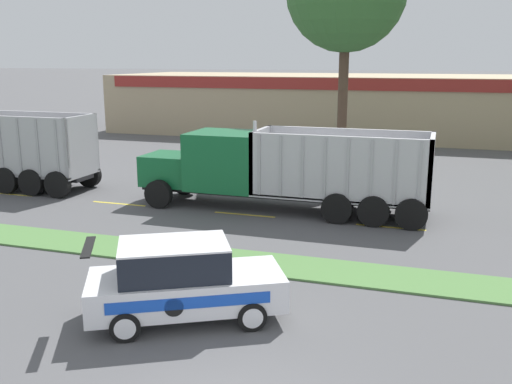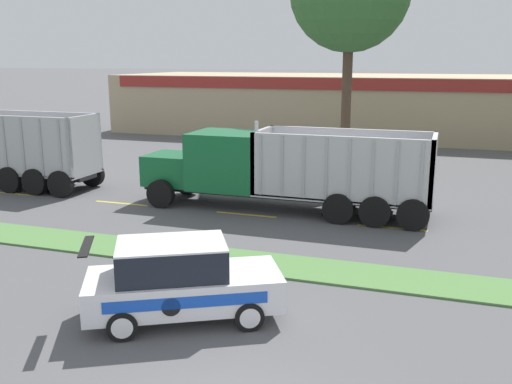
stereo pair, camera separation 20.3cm
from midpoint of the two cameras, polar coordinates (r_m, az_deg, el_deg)
The scene contains 8 objects.
grass_verge at distance 16.03m, azimuth 6.04°, elevation -7.75°, with size 120.00×1.81×0.06m, color #517F42.
centre_line_2 at distance 27.01m, azimuth -23.59°, elevation -0.20°, with size 2.40×0.14×0.01m, color yellow.
centre_line_3 at distance 23.82m, azimuth -13.78°, elevation -1.14°, with size 2.40×0.14×0.01m, color yellow.
centre_line_4 at distance 21.53m, azimuth -1.42°, elevation -2.27°, with size 2.40×0.14×0.01m, color yellow.
centre_line_5 at distance 20.45m, azimuth 13.03°, elevation -3.45°, with size 2.40×0.14×0.01m, color yellow.
dump_truck_trail at distance 22.18m, azimuth -0.15°, elevation 2.24°, with size 11.30×2.73×3.51m.
rally_car at distance 12.96m, azimuth -7.81°, elevation -8.79°, with size 4.64×3.63×1.84m.
store_building_backdrop at distance 45.59m, azimuth 13.59°, elevation 8.43°, with size 43.75×12.10×4.51m.
Camera 1 is at (2.90, -7.31, 5.73)m, focal length 40.00 mm.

